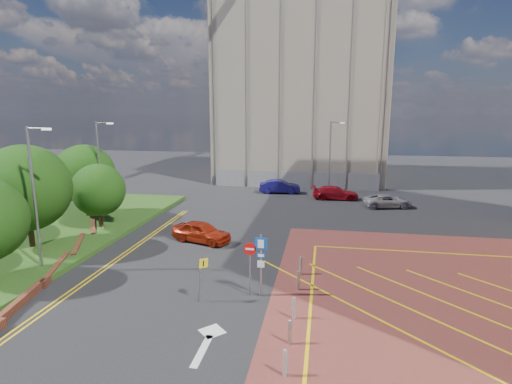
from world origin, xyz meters
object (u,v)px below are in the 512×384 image
(lamp_left_far, at_px, (100,167))
(car_blue_back, at_px, (280,187))
(sign_cluster, at_px, (257,259))
(car_red_left, at_px, (201,232))
(lamp_left_near, at_px, (35,192))
(tree_b, at_px, (26,188))
(tree_d, at_px, (85,174))
(tree_c, at_px, (98,190))
(car_red_back, at_px, (335,193))
(warning_sign, at_px, (201,274))
(lamp_back, at_px, (331,154))
(car_silver_back, at_px, (387,201))

(lamp_left_far, bearing_deg, car_blue_back, 48.65)
(sign_cluster, distance_m, car_red_left, 9.40)
(car_blue_back, bearing_deg, lamp_left_near, 150.62)
(tree_b, height_order, tree_d, tree_b)
(tree_b, height_order, tree_c, tree_b)
(tree_c, relative_size, sign_cluster, 1.53)
(tree_b, distance_m, car_red_left, 11.67)
(tree_d, bearing_deg, lamp_left_near, -69.65)
(tree_d, xyz_separation_m, lamp_left_near, (4.08, -11.00, 0.79))
(lamp_left_near, bearing_deg, car_red_left, 41.85)
(car_blue_back, bearing_deg, car_red_left, 163.49)
(tree_d, distance_m, car_red_back, 24.31)
(tree_d, xyz_separation_m, warning_sign, (14.28, -13.12, -2.44))
(lamp_left_far, bearing_deg, lamp_back, 40.86)
(tree_c, bearing_deg, car_silver_back, 26.87)
(lamp_back, xyz_separation_m, car_silver_back, (5.44, -6.34, -3.73))
(sign_cluster, height_order, warning_sign, sign_cluster)
(tree_d, distance_m, car_silver_back, 27.61)
(lamp_left_far, xyz_separation_m, sign_cluster, (14.72, -11.02, -2.71))
(car_red_back, xyz_separation_m, car_silver_back, (4.86, -2.86, -0.06))
(tree_d, height_order, car_blue_back, tree_d)
(lamp_back, height_order, car_red_back, lamp_back)
(tree_d, height_order, warning_sign, tree_d)
(tree_c, height_order, car_red_left, tree_c)
(tree_c, distance_m, tree_d, 4.30)
(sign_cluster, relative_size, car_red_back, 0.68)
(lamp_back, distance_m, warning_sign, 28.97)
(lamp_left_far, distance_m, sign_cluster, 18.58)
(lamp_back, distance_m, car_red_back, 5.09)
(tree_c, xyz_separation_m, lamp_left_far, (-0.92, 2.00, 1.47))
(lamp_left_far, height_order, warning_sign, lamp_left_far)
(sign_cluster, distance_m, warning_sign, 2.80)
(car_blue_back, bearing_deg, lamp_back, -82.54)
(car_red_left, distance_m, car_silver_back, 19.48)
(lamp_left_near, bearing_deg, tree_d, 110.35)
(car_silver_back, bearing_deg, car_blue_back, 52.47)
(car_blue_back, height_order, car_silver_back, car_blue_back)
(tree_c, xyz_separation_m, car_blue_back, (12.04, 16.73, -2.44))
(car_red_back, bearing_deg, tree_d, 116.60)
(car_red_left, xyz_separation_m, car_blue_back, (3.53, 18.07, 0.02))
(tree_b, bearing_deg, warning_sign, -21.09)
(lamp_left_near, bearing_deg, car_red_back, 52.82)
(car_blue_back, distance_m, car_red_back, 6.51)
(tree_b, height_order, lamp_left_far, lamp_left_far)
(tree_c, bearing_deg, car_blue_back, 54.25)
(lamp_back, distance_m, sign_cluster, 27.38)
(lamp_left_near, xyz_separation_m, car_red_back, (17.08, 22.52, -3.97))
(lamp_left_near, relative_size, lamp_back, 1.00)
(lamp_left_near, relative_size, lamp_left_far, 1.00)
(car_red_left, height_order, car_blue_back, car_blue_back)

